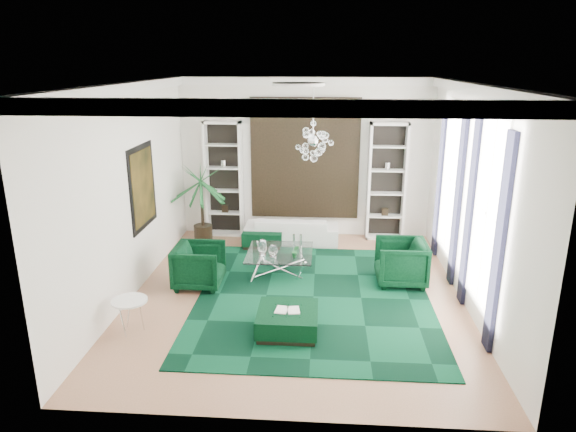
# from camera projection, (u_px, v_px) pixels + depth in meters

# --- Properties ---
(floor) EXTENTS (6.00, 7.00, 0.02)m
(floor) POSITION_uv_depth(u_px,v_px,m) (297.00, 295.00, 9.53)
(floor) COLOR #AE7B5B
(floor) RESTS_ON ground
(ceiling) EXTENTS (6.00, 7.00, 0.02)m
(ceiling) POSITION_uv_depth(u_px,v_px,m) (298.00, 83.00, 8.42)
(ceiling) COLOR white
(ceiling) RESTS_ON ground
(wall_back) EXTENTS (6.00, 0.02, 3.80)m
(wall_back) POSITION_uv_depth(u_px,v_px,m) (305.00, 158.00, 12.32)
(wall_back) COLOR white
(wall_back) RESTS_ON ground
(wall_front) EXTENTS (6.00, 0.02, 3.80)m
(wall_front) POSITION_uv_depth(u_px,v_px,m) (280.00, 276.00, 5.62)
(wall_front) COLOR white
(wall_front) RESTS_ON ground
(wall_left) EXTENTS (0.02, 7.00, 3.80)m
(wall_left) POSITION_uv_depth(u_px,v_px,m) (129.00, 192.00, 9.18)
(wall_left) COLOR white
(wall_left) RESTS_ON ground
(wall_right) EXTENTS (0.02, 7.00, 3.80)m
(wall_right) POSITION_uv_depth(u_px,v_px,m) (473.00, 198.00, 8.77)
(wall_right) COLOR white
(wall_right) RESTS_ON ground
(crown_molding) EXTENTS (6.00, 7.00, 0.18)m
(crown_molding) POSITION_uv_depth(u_px,v_px,m) (298.00, 89.00, 8.45)
(crown_molding) COLOR white
(crown_molding) RESTS_ON ceiling
(ceiling_medallion) EXTENTS (0.90, 0.90, 0.05)m
(ceiling_medallion) POSITION_uv_depth(u_px,v_px,m) (299.00, 84.00, 8.71)
(ceiling_medallion) COLOR white
(ceiling_medallion) RESTS_ON ceiling
(tapestry) EXTENTS (2.50, 0.06, 2.80)m
(tapestry) POSITION_uv_depth(u_px,v_px,m) (305.00, 159.00, 12.27)
(tapestry) COLOR black
(tapestry) RESTS_ON wall_back
(shelving_left) EXTENTS (0.90, 0.38, 2.80)m
(shelving_left) POSITION_uv_depth(u_px,v_px,m) (224.00, 179.00, 12.41)
(shelving_left) COLOR white
(shelving_left) RESTS_ON floor
(shelving_right) EXTENTS (0.90, 0.38, 2.80)m
(shelving_right) POSITION_uv_depth(u_px,v_px,m) (387.00, 182.00, 12.14)
(shelving_right) COLOR white
(shelving_right) RESTS_ON floor
(painting) EXTENTS (0.04, 1.30, 1.60)m
(painting) POSITION_uv_depth(u_px,v_px,m) (143.00, 187.00, 9.76)
(painting) COLOR black
(painting) RESTS_ON wall_left
(window_near) EXTENTS (0.03, 1.10, 2.90)m
(window_near) POSITION_uv_depth(u_px,v_px,m) (487.00, 213.00, 7.91)
(window_near) COLOR white
(window_near) RESTS_ON wall_right
(curtain_near_a) EXTENTS (0.07, 0.30, 3.25)m
(curtain_near_a) POSITION_uv_depth(u_px,v_px,m) (499.00, 246.00, 7.24)
(curtain_near_a) COLOR black
(curtain_near_a) RESTS_ON floor
(curtain_near_b) EXTENTS (0.07, 0.30, 3.25)m
(curtain_near_b) POSITION_uv_depth(u_px,v_px,m) (470.00, 214.00, 8.73)
(curtain_near_b) COLOR black
(curtain_near_b) RESTS_ON floor
(window_far) EXTENTS (0.03, 1.10, 2.90)m
(window_far) POSITION_uv_depth(u_px,v_px,m) (451.00, 179.00, 10.20)
(window_far) COLOR white
(window_far) RESTS_ON wall_right
(curtain_far_a) EXTENTS (0.07, 0.30, 3.25)m
(curtain_far_a) POSITION_uv_depth(u_px,v_px,m) (458.00, 201.00, 9.53)
(curtain_far_a) COLOR black
(curtain_far_a) RESTS_ON floor
(curtain_far_b) EXTENTS (0.07, 0.30, 3.25)m
(curtain_far_b) POSITION_uv_depth(u_px,v_px,m) (440.00, 182.00, 11.02)
(curtain_far_b) COLOR black
(curtain_far_b) RESTS_ON floor
(rug) EXTENTS (4.20, 5.00, 0.02)m
(rug) POSITION_uv_depth(u_px,v_px,m) (313.00, 297.00, 9.39)
(rug) COLOR black
(rug) RESTS_ON floor
(sofa) EXTENTS (2.18, 0.85, 0.64)m
(sofa) POSITION_uv_depth(u_px,v_px,m) (292.00, 230.00, 12.12)
(sofa) COLOR silver
(sofa) RESTS_ON floor
(armchair_left) EXTENTS (0.91, 0.89, 0.83)m
(armchair_left) POSITION_uv_depth(u_px,v_px,m) (199.00, 266.00, 9.76)
(armchair_left) COLOR black
(armchair_left) RESTS_ON floor
(armchair_right) EXTENTS (0.95, 0.93, 0.87)m
(armchair_right) POSITION_uv_depth(u_px,v_px,m) (401.00, 262.00, 9.87)
(armchair_right) COLOR black
(armchair_right) RESTS_ON floor
(coffee_table) EXTENTS (1.31, 1.31, 0.45)m
(coffee_table) POSITION_uv_depth(u_px,v_px,m) (280.00, 262.00, 10.43)
(coffee_table) COLOR white
(coffee_table) RESTS_ON floor
(ottoman_side) EXTENTS (0.90, 0.90, 0.40)m
(ottoman_side) POSITION_uv_depth(u_px,v_px,m) (263.00, 237.00, 12.00)
(ottoman_side) COLOR black
(ottoman_side) RESTS_ON floor
(ottoman_front) EXTENTS (0.95, 0.95, 0.38)m
(ottoman_front) POSITION_uv_depth(u_px,v_px,m) (288.00, 321.00, 8.14)
(ottoman_front) COLOR black
(ottoman_front) RESTS_ON floor
(book) EXTENTS (0.39, 0.26, 0.03)m
(book) POSITION_uv_depth(u_px,v_px,m) (288.00, 310.00, 8.08)
(book) COLOR white
(book) RESTS_ON ottoman_front
(side_table) EXTENTS (0.56, 0.56, 0.54)m
(side_table) POSITION_uv_depth(u_px,v_px,m) (131.00, 316.00, 8.14)
(side_table) COLOR white
(side_table) RESTS_ON floor
(palm) EXTENTS (1.49, 1.49, 2.38)m
(palm) POSITION_uv_depth(u_px,v_px,m) (201.00, 193.00, 11.98)
(palm) COLOR #195A28
(palm) RESTS_ON floor
(chandelier) EXTENTS (0.74, 0.74, 0.67)m
(chandelier) POSITION_uv_depth(u_px,v_px,m) (313.00, 141.00, 8.70)
(chandelier) COLOR white
(chandelier) RESTS_ON ceiling
(table_plant) EXTENTS (0.14, 0.11, 0.25)m
(table_plant) POSITION_uv_depth(u_px,v_px,m) (295.00, 251.00, 10.04)
(table_plant) COLOR #195A28
(table_plant) RESTS_ON coffee_table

